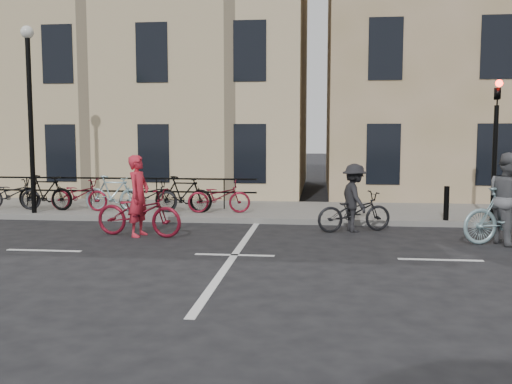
# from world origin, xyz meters

# --- Properties ---
(ground) EXTENTS (120.00, 120.00, 0.00)m
(ground) POSITION_xyz_m (0.00, 0.00, 0.00)
(ground) COLOR black
(ground) RESTS_ON ground
(sidewalk) EXTENTS (46.00, 4.00, 0.15)m
(sidewalk) POSITION_xyz_m (-4.00, 6.00, 0.07)
(sidewalk) COLOR slate
(sidewalk) RESTS_ON ground
(building_east) EXTENTS (14.00, 10.00, 12.00)m
(building_east) POSITION_xyz_m (9.00, 13.00, 6.15)
(building_east) COLOR tan
(building_east) RESTS_ON sidewalk
(building_west) EXTENTS (20.00, 10.00, 10.00)m
(building_west) POSITION_xyz_m (-9.00, 13.00, 5.15)
(building_west) COLOR #D1B88D
(building_west) RESTS_ON sidewalk
(traffic_light) EXTENTS (0.18, 0.30, 3.90)m
(traffic_light) POSITION_xyz_m (6.20, 4.34, 2.45)
(traffic_light) COLOR black
(traffic_light) RESTS_ON sidewalk
(lamp_post) EXTENTS (0.36, 0.36, 5.28)m
(lamp_post) POSITION_xyz_m (-6.50, 4.40, 3.49)
(lamp_post) COLOR black
(lamp_post) RESTS_ON sidewalk
(bollard_east) EXTENTS (0.14, 0.14, 0.90)m
(bollard_east) POSITION_xyz_m (5.00, 4.25, 0.60)
(bollard_east) COLOR black
(bollard_east) RESTS_ON sidewalk
(parked_bikes) EXTENTS (8.30, 1.23, 1.05)m
(parked_bikes) POSITION_xyz_m (-4.35, 5.04, 0.64)
(parked_bikes) COLOR black
(parked_bikes) RESTS_ON sidewalk
(cyclist_pink) EXTENTS (2.25, 1.10, 1.92)m
(cyclist_pink) POSITION_xyz_m (-2.56, 1.87, 0.67)
(cyclist_pink) COLOR maroon
(cyclist_pink) RESTS_ON ground
(cyclist_grey) EXTENTS (2.17, 1.16, 2.02)m
(cyclist_grey) POSITION_xyz_m (5.78, 1.85, 0.82)
(cyclist_grey) COLOR #8DB1B8
(cyclist_grey) RESTS_ON ground
(cyclist_dark) EXTENTS (2.01, 1.24, 1.69)m
(cyclist_dark) POSITION_xyz_m (2.53, 3.08, 0.66)
(cyclist_dark) COLOR black
(cyclist_dark) RESTS_ON ground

